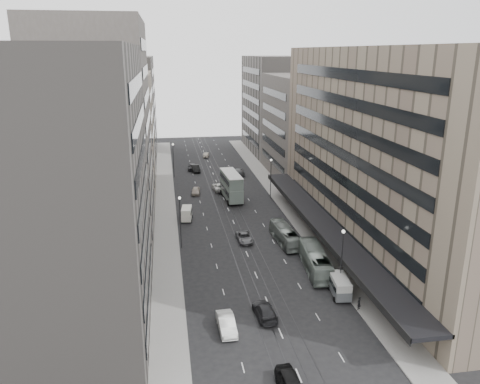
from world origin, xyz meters
TOP-DOWN VIEW (x-y plane):
  - ground at (0.00, 0.00)m, footprint 220.00×220.00m
  - sidewalk_right at (12.00, 37.50)m, footprint 4.00×125.00m
  - sidewalk_left at (-12.00, 37.50)m, footprint 4.00×125.00m
  - department_store at (21.45, 8.00)m, footprint 19.20×60.00m
  - building_right_mid at (21.50, 52.00)m, footprint 15.00×28.00m
  - building_right_far at (21.50, 82.00)m, footprint 15.00×32.00m
  - building_left_a at (-21.50, -8.00)m, footprint 15.00×28.00m
  - building_left_b at (-21.50, 19.00)m, footprint 15.00×26.00m
  - building_left_c at (-21.50, 46.00)m, footprint 15.00×28.00m
  - building_left_d at (-21.50, 79.00)m, footprint 15.00×38.00m
  - lamp_right_near at (9.70, -5.00)m, footprint 0.44×0.44m
  - lamp_right_far at (9.70, 35.00)m, footprint 0.44×0.44m
  - lamp_left_near at (-9.70, 12.00)m, footprint 0.44×0.44m
  - lamp_left_far at (-9.70, 55.00)m, footprint 0.44×0.44m
  - bus_near at (8.34, 0.97)m, footprint 3.79×11.56m
  - bus_far at (6.62, 11.18)m, footprint 2.85×10.04m
  - double_decker at (1.50, 35.18)m, footprint 3.73×10.44m
  - vw_microbus at (9.20, -6.21)m, footprint 2.52×4.79m
  - panel_van at (-8.22, 24.18)m, footprint 2.27×4.03m
  - sedan_0 at (-1.36, -22.00)m, footprint 2.21×5.03m
  - sedan_1 at (-5.73, -11.50)m, footprint 1.91×5.05m
  - sedan_2 at (0.42, 12.91)m, footprint 2.42×4.94m
  - sedan_3 at (-1.03, -9.48)m, footprint 2.41×5.33m
  - sedan_4 at (-5.46, 40.07)m, footprint 2.26×4.56m
  - sedan_5 at (-4.22, 59.55)m, footprint 2.32×5.37m
  - sedan_6 at (-0.20, 42.14)m, footprint 2.93×5.87m
  - sedan_7 at (6.26, 55.00)m, footprint 2.37×5.51m
  - sedan_8 at (-5.00, 61.75)m, footprint 2.34×4.92m
  - sedan_9 at (0.05, 76.31)m, footprint 1.98×4.27m
  - pedestrian at (10.20, -9.91)m, footprint 0.69×0.64m

SIDE VIEW (x-z plane):
  - ground at x=0.00m, z-range 0.00..0.00m
  - sidewalk_right at x=12.00m, z-range 0.00..0.15m
  - sidewalk_left at x=-12.00m, z-range 0.00..0.15m
  - sedan_2 at x=0.42m, z-range 0.00..1.35m
  - sedan_9 at x=0.05m, z-range 0.00..1.35m
  - sedan_4 at x=-5.46m, z-range 0.00..1.49m
  - sedan_3 at x=-1.03m, z-range 0.00..1.52m
  - sedan_7 at x=6.26m, z-range 0.00..1.58m
  - sedan_6 at x=-0.20m, z-range 0.00..1.60m
  - sedan_8 at x=-5.00m, z-range 0.00..1.62m
  - sedan_1 at x=-5.73m, z-range 0.00..1.64m
  - sedan_0 at x=-1.36m, z-range 0.00..1.69m
  - sedan_5 at x=-4.22m, z-range 0.00..1.72m
  - pedestrian at x=10.20m, z-range 0.15..1.74m
  - panel_van at x=-8.22m, z-range 0.12..2.55m
  - vw_microbus at x=9.20m, z-range 0.14..2.63m
  - bus_far at x=6.62m, z-range 0.00..2.77m
  - bus_near at x=8.34m, z-range 0.00..3.16m
  - double_decker at x=1.50m, z-range 0.22..5.84m
  - lamp_right_near at x=9.70m, z-range 1.04..9.36m
  - lamp_right_far at x=9.70m, z-range 1.04..9.36m
  - lamp_left_near at x=-9.70m, z-range 1.04..9.36m
  - lamp_left_far at x=-9.70m, z-range 1.04..9.36m
  - building_right_mid at x=21.50m, z-range 0.00..24.00m
  - building_left_c at x=-21.50m, z-range 0.00..25.00m
  - building_right_far at x=21.50m, z-range 0.00..28.00m
  - building_left_d at x=-21.50m, z-range 0.00..28.00m
  - department_store at x=21.45m, z-range -0.05..29.95m
  - building_left_a at x=-21.50m, z-range 0.00..30.00m
  - building_left_b at x=-21.50m, z-range 0.00..34.00m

